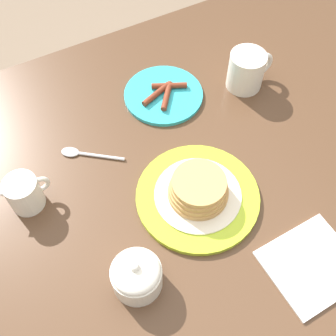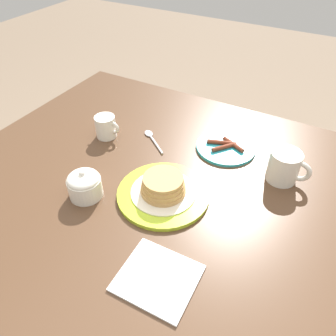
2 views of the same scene
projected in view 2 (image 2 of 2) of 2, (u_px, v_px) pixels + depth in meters
name	position (u px, v px, depth m)	size (l,w,h in m)	color
ground_plane	(180.00, 319.00, 1.39)	(8.00, 8.00, 0.00)	#7A6651
dining_table	(185.00, 219.00, 0.97)	(1.41, 1.04, 0.75)	#4C3321
pancake_plate	(163.00, 190.00, 0.88)	(0.25, 0.25, 0.07)	#AAC628
side_plate_bacon	(226.00, 147.00, 1.05)	(0.19, 0.19, 0.02)	#2DADBC
coffee_mug	(285.00, 166.00, 0.92)	(0.12, 0.09, 0.09)	silver
creamer_pitcher	(105.00, 126.00, 1.09)	(0.10, 0.07, 0.08)	silver
sugar_bowl	(84.00, 184.00, 0.87)	(0.09, 0.09, 0.09)	silver
napkin	(158.00, 278.00, 0.70)	(0.17, 0.15, 0.01)	white
spoon	(151.00, 137.00, 1.10)	(0.12, 0.10, 0.01)	silver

